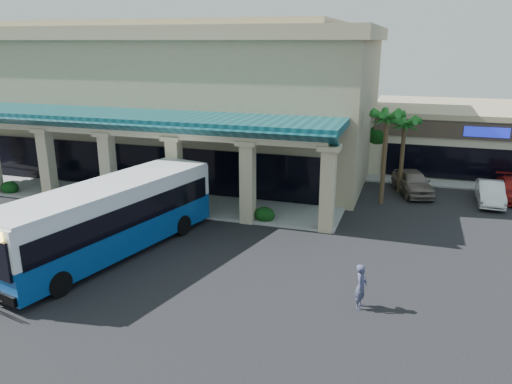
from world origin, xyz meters
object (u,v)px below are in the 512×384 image
at_px(transit_bus, 111,220).
at_px(car_silver, 413,182).
at_px(car_white, 490,193).
at_px(pedestrian, 361,286).

height_order(transit_bus, car_silver, transit_bus).
height_order(transit_bus, car_white, transit_bus).
distance_m(pedestrian, car_silver, 16.53).
distance_m(transit_bus, car_white, 23.25).
bearing_deg(car_white, car_silver, 171.74).
relative_size(transit_bus, car_white, 2.96).
bearing_deg(transit_bus, car_silver, 60.80).
bearing_deg(transit_bus, car_white, 50.85).
xyz_separation_m(transit_bus, car_white, (18.42, 14.14, -1.06)).
distance_m(transit_bus, pedestrian, 12.16).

